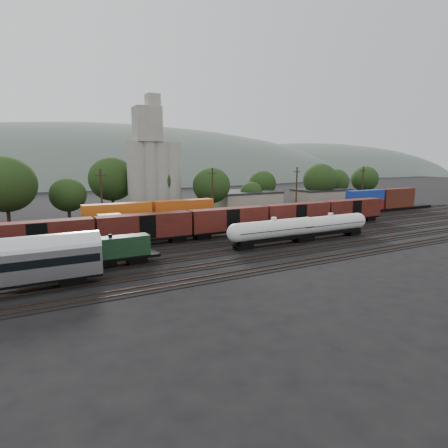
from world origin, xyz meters
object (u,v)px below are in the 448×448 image
orange_locomotive (137,226)px  grain_silo (154,170)px  green_locomotive (88,252)px  tank_car_a (274,230)px

orange_locomotive → grain_silo: bearing=65.2°
green_locomotive → grain_silo: (22.48, 41.00, 8.82)m
tank_car_a → orange_locomotive: (-17.68, 15.00, -0.03)m
tank_car_a → grain_silo: size_ratio=0.58×
tank_car_a → grain_silo: grain_silo is taller
green_locomotive → grain_silo: grain_silo is taller
green_locomotive → grain_silo: 47.58m
green_locomotive → tank_car_a: 28.16m
green_locomotive → tank_car_a: bearing=0.0°
green_locomotive → tank_car_a: tank_car_a is taller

